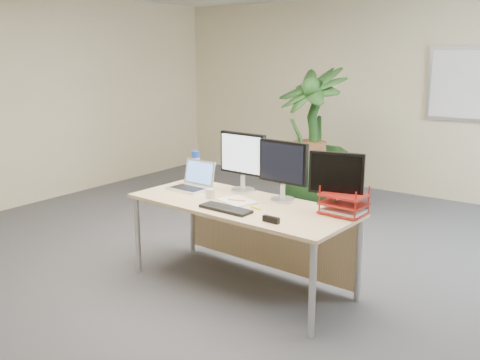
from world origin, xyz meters
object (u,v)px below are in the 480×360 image
Objects in this scene: monitor_right at (283,167)px; floor_plant at (309,154)px; desk at (249,218)px; laptop at (193,182)px; monitor_left at (243,158)px.

floor_plant is at bearing 112.47° from monitor_right.
desk is 5.38× the size of laptop.
desk is 2.18m from floor_plant.
laptop reaches higher than desk.
floor_plant is 2.94× the size of monitor_right.
laptop is (-0.64, 0.02, 0.22)m from desk.
monitor_left is at bearing 172.57° from monitor_right.
desk is 0.55m from monitor_left.
monitor_right is (0.80, -1.95, 0.28)m from floor_plant.
monitor_left reaches higher than monitor_right.
floor_plant is 1.94m from monitor_left.
monitor_right is (0.45, -0.06, -0.01)m from monitor_left.
floor_plant is (-0.57, 2.09, 0.17)m from desk.
monitor_left is at bearing -79.44° from floor_plant.
floor_plant is 2.12m from monitor_right.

